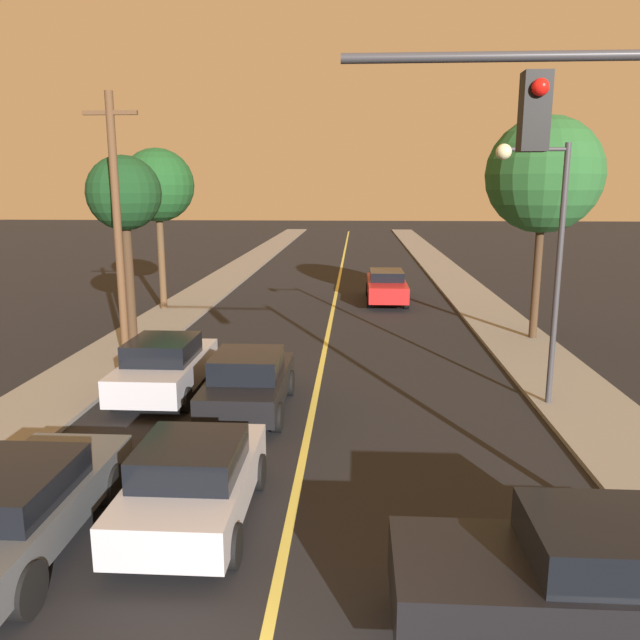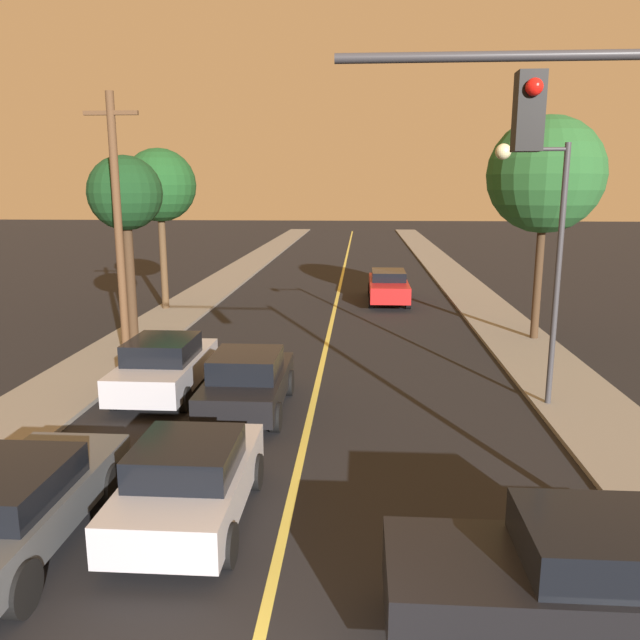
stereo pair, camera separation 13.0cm
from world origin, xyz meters
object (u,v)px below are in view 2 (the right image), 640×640
car_far_oncoming (388,286)px  car_crossing_right (601,584)px  car_outer_lane_second (165,366)px  streetlamp_right (542,238)px  car_near_lane_front (190,480)px  utility_pole_left (118,225)px  tree_left_near (125,196)px  car_near_lane_second (248,381)px  tree_left_far (160,186)px  tree_right_near (546,175)px  car_outer_lane_front (12,505)px

car_far_oncoming → car_crossing_right: (1.52, -22.73, 0.06)m
car_outer_lane_second → streetlamp_right: size_ratio=0.68×
car_near_lane_front → car_far_oncoming: car_far_oncoming is taller
utility_pole_left → tree_left_near: size_ratio=1.27×
car_outer_lane_second → car_crossing_right: (7.90, -8.78, 0.08)m
car_near_lane_second → tree_left_far: size_ratio=0.59×
car_near_lane_front → tree_right_near: bearing=55.5°
utility_pole_left → tree_left_near: (-0.45, 1.89, 0.84)m
car_near_lane_front → car_outer_lane_front: bearing=-158.2°
tree_left_near → car_outer_lane_second: bearing=-61.5°
car_outer_lane_front → tree_left_near: tree_left_near is taller
car_near_lane_second → tree_left_far: tree_left_far is taller
car_near_lane_second → utility_pole_left: utility_pole_left is taller
streetlamp_right → car_outer_lane_front: bearing=-143.6°
car_near_lane_front → streetlamp_right: size_ratio=0.61×
utility_pole_left → tree_left_far: 8.49m
tree_right_near → tree_left_near: bearing=-172.6°
streetlamp_right → car_outer_lane_second: bearing=177.6°
car_near_lane_front → car_outer_lane_front: (-2.40, -0.96, -0.00)m
tree_left_far → tree_right_near: tree_right_near is taller
car_outer_lane_second → streetlamp_right: streetlamp_right is taller
car_outer_lane_front → tree_right_near: tree_right_near is taller
car_outer_lane_second → car_crossing_right: car_crossing_right is taller
car_outer_lane_front → tree_left_near: bearing=102.1°
car_outer_lane_second → tree_left_near: 6.90m
car_near_lane_front → utility_pole_left: utility_pole_left is taller
tree_right_near → streetlamp_right: bearing=-105.4°
car_outer_lane_front → car_crossing_right: size_ratio=0.94×
car_outer_lane_front → streetlamp_right: size_ratio=0.74×
car_far_oncoming → utility_pole_left: (-8.51, -11.09, 3.44)m
car_outer_lane_second → utility_pole_left: 4.96m
car_near_lane_second → car_crossing_right: 9.38m
streetlamp_right → utility_pole_left: utility_pole_left is taller
car_near_lane_second → car_outer_lane_front: size_ratio=0.88×
car_crossing_right → tree_right_near: (3.32, 15.32, 4.88)m
car_outer_lane_front → tree_left_far: (-3.50, 18.42, 4.66)m
car_outer_lane_front → car_near_lane_front: bearing=21.8°
car_outer_lane_front → tree_right_near: bearing=50.9°
car_outer_lane_front → car_far_oncoming: car_far_oncoming is taller
tree_left_near → tree_right_near: tree_right_near is taller
car_outer_lane_front → utility_pole_left: size_ratio=0.58×
utility_pole_left → tree_left_far: bearing=99.4°
car_near_lane_second → streetlamp_right: streetlamp_right is taller
car_far_oncoming → streetlamp_right: (2.93, -14.34, 3.38)m
car_near_lane_front → car_outer_lane_second: bearing=110.8°
car_far_oncoming → car_near_lane_front: bearing=78.9°
car_crossing_right → streetlamp_right: streetlamp_right is taller
car_far_oncoming → car_crossing_right: bearing=93.8°
car_near_lane_front → car_outer_lane_front: size_ratio=0.83×
streetlamp_right → tree_left_near: bearing=156.7°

